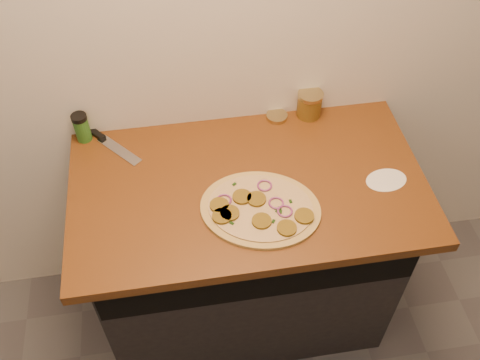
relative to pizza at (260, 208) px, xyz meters
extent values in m
cube|color=beige|center=(-0.02, 0.46, 0.44)|extent=(4.00, 0.02, 2.70)
cube|color=black|center=(-0.02, 0.16, -0.48)|extent=(1.10, 0.60, 0.86)
cube|color=brown|center=(-0.02, 0.13, -0.03)|extent=(1.20, 0.70, 0.04)
cylinder|color=tan|center=(0.00, 0.00, 0.00)|extent=(0.48, 0.48, 0.01)
cylinder|color=beige|center=(0.00, 0.00, 0.00)|extent=(0.42, 0.42, 0.01)
cylinder|color=brown|center=(-0.13, 0.02, 0.01)|extent=(0.06, 0.06, 0.01)
cylinder|color=brown|center=(0.13, -0.06, 0.01)|extent=(0.06, 0.06, 0.01)
cylinder|color=brown|center=(0.00, 0.03, 0.01)|extent=(0.06, 0.06, 0.01)
cylinder|color=brown|center=(-0.05, 0.05, 0.01)|extent=(0.06, 0.06, 0.01)
cylinder|color=brown|center=(0.00, -0.06, 0.01)|extent=(0.06, 0.06, 0.01)
cylinder|color=brown|center=(-0.12, -0.02, 0.01)|extent=(0.06, 0.06, 0.01)
cylinder|color=brown|center=(-0.10, -0.01, 0.01)|extent=(0.06, 0.06, 0.01)
cylinder|color=brown|center=(0.07, -0.10, 0.01)|extent=(0.06, 0.06, 0.01)
torus|color=#782D67|center=(0.03, 0.08, 0.01)|extent=(0.05, 0.05, 0.01)
torus|color=#782D67|center=(0.08, -0.03, 0.01)|extent=(0.05, 0.05, 0.01)
torus|color=#782D67|center=(-0.11, 0.04, 0.01)|extent=(0.05, 0.05, 0.01)
torus|color=#782D67|center=(0.05, 0.01, 0.01)|extent=(0.05, 0.05, 0.01)
cube|color=black|center=(0.06, -0.03, 0.01)|extent=(0.01, 0.02, 0.00)
cube|color=black|center=(0.03, -0.06, 0.01)|extent=(0.02, 0.02, 0.00)
cube|color=black|center=(0.05, -0.02, 0.01)|extent=(0.01, 0.02, 0.00)
cube|color=black|center=(-0.07, 0.11, 0.01)|extent=(0.02, 0.02, 0.00)
cube|color=black|center=(0.06, -0.02, 0.01)|extent=(0.01, 0.02, 0.00)
cube|color=black|center=(0.05, -0.02, 0.01)|extent=(0.02, 0.01, 0.00)
cube|color=black|center=(0.10, 0.01, 0.01)|extent=(0.01, 0.01, 0.00)
cube|color=black|center=(-0.10, -0.05, 0.01)|extent=(0.02, 0.02, 0.00)
cube|color=#B7BAC1|center=(-0.44, 0.34, -0.01)|extent=(0.16, 0.18, 0.00)
cube|color=black|center=(-0.53, 0.45, 0.00)|extent=(0.09, 0.10, 0.02)
cylinder|color=tan|center=(0.14, 0.43, 0.00)|extent=(0.08, 0.08, 0.02)
cylinder|color=#A62510|center=(0.27, 0.43, 0.03)|extent=(0.09, 0.09, 0.09)
cylinder|color=tan|center=(0.27, 0.43, 0.09)|extent=(0.09, 0.09, 0.02)
cylinder|color=#2A611E|center=(-0.57, 0.43, 0.04)|extent=(0.05, 0.05, 0.09)
cylinder|color=black|center=(-0.57, 0.43, 0.09)|extent=(0.06, 0.06, 0.02)
cylinder|color=silver|center=(0.45, 0.06, -0.01)|extent=(0.16, 0.16, 0.00)
camera|label=1|loc=(-0.23, -1.04, 1.35)|focal=40.00mm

